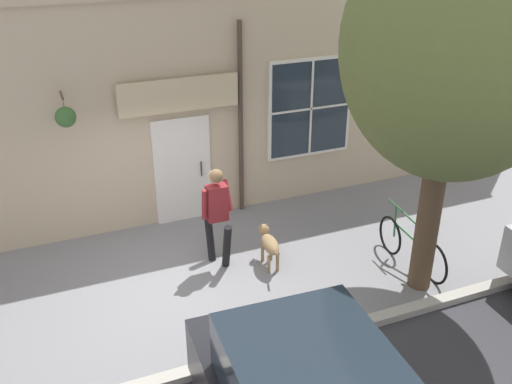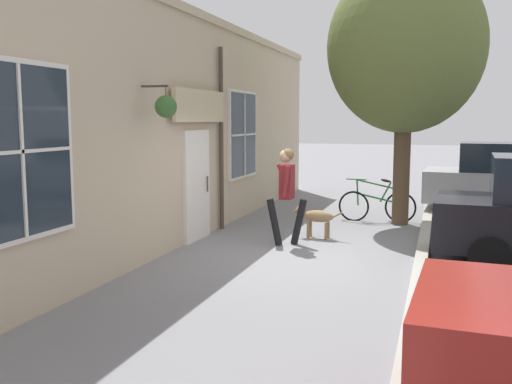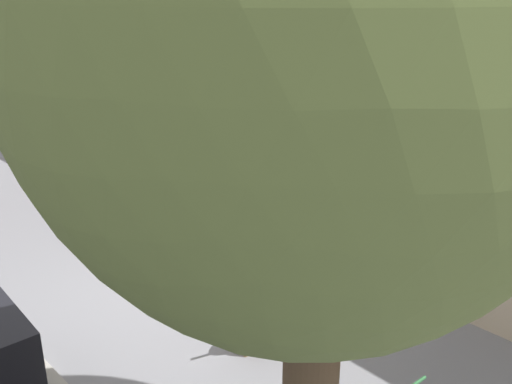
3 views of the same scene
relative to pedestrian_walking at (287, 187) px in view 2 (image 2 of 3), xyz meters
The scene contains 6 objects.
ground_plane 1.39m from the pedestrian_walking, 61.03° to the right, with size 90.00×90.00×0.00m, color gray.
storefront_facade 2.34m from the pedestrian_walking, 158.26° to the right, with size 0.95×18.00×4.35m.
pedestrian_walking is the anchor object (origin of this frame).
dog_on_leash 1.09m from the pedestrian_walking, 64.68° to the left, with size 1.01×0.32×0.65m.
street_tree_by_curb 4.28m from the pedestrian_walking, 57.43° to the left, with size 3.35×3.01×5.69m.
leaning_bicycle 3.37m from the pedestrian_walking, 66.36° to the left, with size 1.73×0.25×1.01m.
Camera 2 is at (2.22, -9.23, 2.30)m, focal length 40.00 mm.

